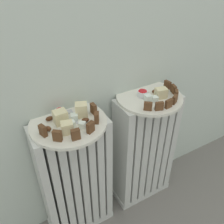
{
  "coord_description": "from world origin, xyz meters",
  "views": [
    {
      "loc": [
        -0.38,
        -0.38,
        1.11
      ],
      "look_at": [
        0.0,
        0.28,
        0.58
      ],
      "focal_mm": 38.52,
      "sensor_mm": 36.0,
      "label": 1
    }
  ],
  "objects_px": {
    "jam_bowl_right": "(143,93)",
    "fork": "(72,115)",
    "radiator_left": "(76,180)",
    "jam_bowl_left": "(60,112)",
    "plate_left": "(68,123)",
    "plate_right": "(149,97)",
    "radiator_right": "(144,151)"
  },
  "relations": [
    {
      "from": "jam_bowl_right",
      "to": "fork",
      "type": "distance_m",
      "value": 0.3
    },
    {
      "from": "radiator_left",
      "to": "fork",
      "type": "bearing_deg",
      "value": 46.45
    },
    {
      "from": "jam_bowl_left",
      "to": "fork",
      "type": "bearing_deg",
      "value": -38.76
    },
    {
      "from": "plate_left",
      "to": "jam_bowl_left",
      "type": "bearing_deg",
      "value": 98.96
    },
    {
      "from": "plate_right",
      "to": "fork",
      "type": "bearing_deg",
      "value": 175.37
    },
    {
      "from": "jam_bowl_left",
      "to": "jam_bowl_right",
      "type": "height_order",
      "value": "jam_bowl_right"
    },
    {
      "from": "plate_left",
      "to": "jam_bowl_right",
      "type": "distance_m",
      "value": 0.33
    },
    {
      "from": "jam_bowl_left",
      "to": "jam_bowl_right",
      "type": "relative_size",
      "value": 0.87
    },
    {
      "from": "radiator_left",
      "to": "plate_right",
      "type": "distance_m",
      "value": 0.47
    },
    {
      "from": "radiator_right",
      "to": "jam_bowl_right",
      "type": "xyz_separation_m",
      "value": [
        -0.03,
        0.01,
        0.32
      ]
    },
    {
      "from": "radiator_right",
      "to": "fork",
      "type": "xyz_separation_m",
      "value": [
        -0.33,
        0.03,
        0.31
      ]
    },
    {
      "from": "radiator_left",
      "to": "jam_bowl_right",
      "type": "xyz_separation_m",
      "value": [
        0.33,
        0.01,
        0.32
      ]
    },
    {
      "from": "jam_bowl_left",
      "to": "fork",
      "type": "xyz_separation_m",
      "value": [
        0.03,
        -0.03,
        -0.01
      ]
    },
    {
      "from": "plate_left",
      "to": "radiator_left",
      "type": "bearing_deg",
      "value": 0.0
    },
    {
      "from": "radiator_right",
      "to": "jam_bowl_right",
      "type": "bearing_deg",
      "value": 155.9
    },
    {
      "from": "radiator_left",
      "to": "jam_bowl_right",
      "type": "bearing_deg",
      "value": 2.12
    },
    {
      "from": "plate_left",
      "to": "fork",
      "type": "xyz_separation_m",
      "value": [
        0.03,
        0.03,
        0.01
      ]
    },
    {
      "from": "radiator_left",
      "to": "jam_bowl_left",
      "type": "relative_size",
      "value": 15.77
    },
    {
      "from": "jam_bowl_right",
      "to": "fork",
      "type": "height_order",
      "value": "jam_bowl_right"
    },
    {
      "from": "jam_bowl_left",
      "to": "plate_left",
      "type": "bearing_deg",
      "value": -81.04
    },
    {
      "from": "radiator_left",
      "to": "jam_bowl_right",
      "type": "distance_m",
      "value": 0.46
    },
    {
      "from": "jam_bowl_left",
      "to": "jam_bowl_right",
      "type": "distance_m",
      "value": 0.34
    },
    {
      "from": "plate_right",
      "to": "jam_bowl_right",
      "type": "bearing_deg",
      "value": 155.9
    },
    {
      "from": "radiator_right",
      "to": "jam_bowl_left",
      "type": "xyz_separation_m",
      "value": [
        -0.36,
        0.05,
        0.32
      ]
    },
    {
      "from": "plate_right",
      "to": "radiator_left",
      "type": "bearing_deg",
      "value": 180.0
    },
    {
      "from": "radiator_right",
      "to": "jam_bowl_left",
      "type": "distance_m",
      "value": 0.49
    },
    {
      "from": "plate_left",
      "to": "jam_bowl_right",
      "type": "height_order",
      "value": "jam_bowl_right"
    },
    {
      "from": "radiator_right",
      "to": "jam_bowl_left",
      "type": "relative_size",
      "value": 15.77
    },
    {
      "from": "radiator_right",
      "to": "plate_left",
      "type": "relative_size",
      "value": 2.15
    },
    {
      "from": "plate_right",
      "to": "jam_bowl_right",
      "type": "relative_size",
      "value": 6.36
    },
    {
      "from": "radiator_right",
      "to": "fork",
      "type": "height_order",
      "value": "fork"
    },
    {
      "from": "plate_left",
      "to": "jam_bowl_left",
      "type": "xyz_separation_m",
      "value": [
        -0.01,
        0.05,
        0.02
      ]
    }
  ]
}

